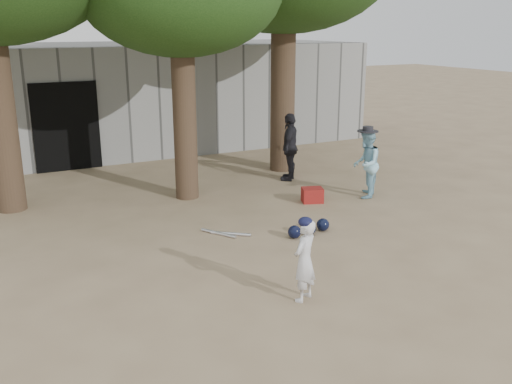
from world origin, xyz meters
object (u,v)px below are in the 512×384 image
red_bag (312,195)px  spectator_dark (290,147)px  spectator_blue (366,164)px  boy_player (304,260)px

red_bag → spectator_dark: bearing=74.5°
spectator_blue → red_bag: (-1.19, 0.19, -0.57)m
spectator_dark → red_bag: spectator_dark is taller
spectator_dark → red_bag: (-0.49, -1.76, -0.64)m
boy_player → spectator_dark: bearing=-147.8°
red_bag → spectator_blue: bearing=-9.2°
spectator_blue → red_bag: spectator_blue is taller
spectator_dark → red_bag: bearing=27.4°
spectator_blue → red_bag: 1.34m
boy_player → spectator_blue: size_ratio=0.78×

